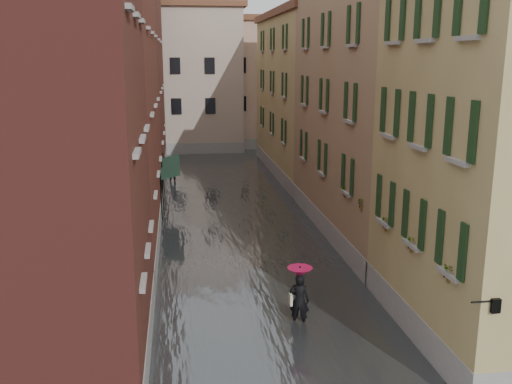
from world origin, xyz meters
TOP-DOWN VIEW (x-y plane):
  - ground at (0.00, 0.00)m, footprint 120.00×120.00m
  - floodwater at (0.00, 13.00)m, footprint 10.00×60.00m
  - building_left_near at (-7.00, -2.00)m, footprint 6.00×8.00m
  - building_left_mid at (-7.00, 9.00)m, footprint 6.00×14.00m
  - building_left_far at (-7.00, 24.00)m, footprint 6.00×16.00m
  - building_right_mid at (7.00, 9.00)m, footprint 6.00×14.00m
  - building_right_far at (7.00, 24.00)m, footprint 6.00×16.00m
  - building_end_cream at (-3.00, 38.00)m, footprint 12.00×9.00m
  - building_end_pink at (6.00, 40.00)m, footprint 10.00×9.00m
  - awning_near at (-3.48, 13.77)m, footprint 1.09×3.27m
  - awning_far at (-3.48, 16.98)m, footprint 1.09×3.32m
  - wall_lantern at (4.33, -6.00)m, footprint 0.71×0.22m
  - window_planters at (4.12, 0.44)m, footprint 0.59×10.43m
  - pedestrian_main at (0.82, -0.55)m, footprint 0.86×0.86m
  - pedestrian_far at (-3.33, 21.98)m, footprint 0.90×0.74m

SIDE VIEW (x-z plane):
  - ground at x=0.00m, z-range 0.00..0.00m
  - floodwater at x=0.00m, z-range 0.00..0.20m
  - pedestrian_far at x=-3.33m, z-range 0.00..1.70m
  - pedestrian_main at x=0.82m, z-range 0.16..2.22m
  - awning_near at x=-3.48m, z-range 1.07..3.87m
  - awning_far at x=-3.48m, z-range 1.07..3.87m
  - wall_lantern at x=4.33m, z-range 2.83..3.18m
  - window_planters at x=4.12m, z-range 3.09..3.93m
  - building_right_far at x=7.00m, z-range 0.00..11.50m
  - building_end_pink at x=6.00m, z-range 0.00..12.00m
  - building_left_mid at x=-7.00m, z-range 0.00..12.50m
  - building_left_near at x=-7.00m, z-range 0.00..13.00m
  - building_right_mid at x=7.00m, z-range 0.00..13.00m
  - building_end_cream at x=-3.00m, z-range 0.00..13.00m
  - building_left_far at x=-7.00m, z-range 0.00..14.00m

